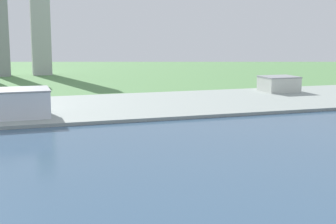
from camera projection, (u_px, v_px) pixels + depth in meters
ground_plane at (109, 175)px, 224.78m from camera, size 2400.00×2400.00×0.00m
water_bay at (144, 223)px, 168.47m from camera, size 840.00×360.00×0.15m
industrial_pier at (63, 109)px, 402.85m from camera, size 840.00×140.00×2.50m
warehouse_main at (8, 103)px, 355.20m from camera, size 58.09×35.36×20.02m
warehouse_annex at (279, 84)px, 503.44m from camera, size 34.48×30.46×15.38m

